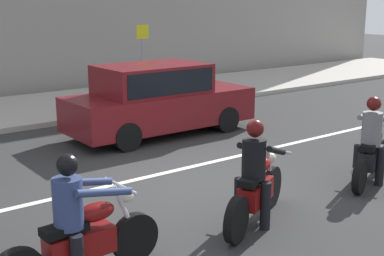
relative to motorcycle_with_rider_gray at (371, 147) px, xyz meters
name	(u,v)px	position (x,y,z in m)	size (l,w,h in m)	color
ground_plane	(192,186)	(-2.73, 1.71, -0.64)	(80.00, 80.00, 0.00)	#2C2C2C
sidewalk_slab	(26,110)	(-2.73, 9.71, -0.57)	(40.00, 4.40, 0.14)	#A8A399
lane_marking_stripe	(127,182)	(-3.50, 2.61, -0.64)	(18.00, 0.14, 0.01)	silver
motorcycle_with_rider_gray	(371,147)	(0.00, 0.00, 0.00)	(2.00, 0.99, 1.57)	black
motorcycle_with_rider_denim_blue	(78,230)	(-5.70, -0.07, -0.01)	(2.12, 0.70, 1.56)	black
motorcycle_with_rider_black_leather	(256,182)	(-2.94, -0.10, 0.00)	(1.95, 1.09, 1.57)	black
parked_sedan_maroon	(158,99)	(-1.14, 5.15, 0.24)	(4.58, 1.82, 1.72)	maroon
street_sign_post	(143,52)	(1.04, 9.30, 0.92)	(0.44, 0.08, 2.32)	gray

